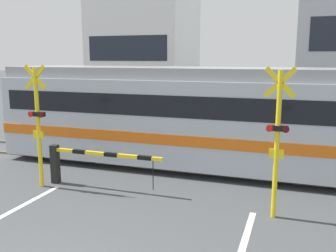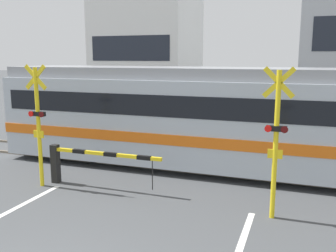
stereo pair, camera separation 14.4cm
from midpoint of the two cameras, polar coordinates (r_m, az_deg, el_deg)
rail_track_near at (r=11.93m, az=1.65°, el=-6.74°), size 50.00×0.10×0.08m
rail_track_far at (r=13.24m, az=3.61°, el=-5.01°), size 50.00×0.10×0.08m
commuter_train at (r=11.78m, az=12.32°, el=1.28°), size 16.28×2.80×3.24m
crossing_barrier_near at (r=10.73m, az=-13.02°, el=-4.99°), size 3.36×0.20×1.11m
crossing_barrier_far at (r=14.71m, az=13.99°, el=-0.86°), size 3.36×0.20×1.11m
crossing_signal_left at (r=10.78m, az=-18.81°, el=0.81°), size 0.68×0.15×3.38m
crossing_signal_right at (r=8.45m, az=16.61°, el=-1.59°), size 0.68×0.15×3.38m
pedestrian at (r=18.66m, az=5.03°, el=2.33°), size 0.38×0.22×1.64m
building_left_of_street at (r=25.55m, az=-2.87°, el=10.78°), size 6.07×5.70×7.44m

